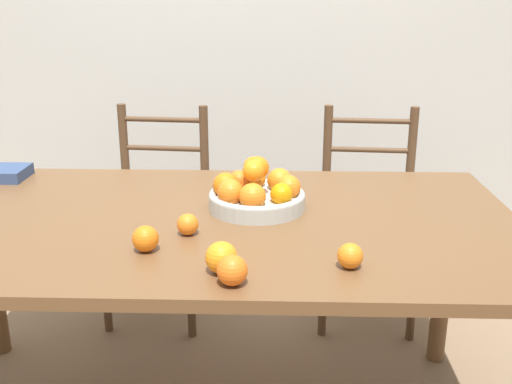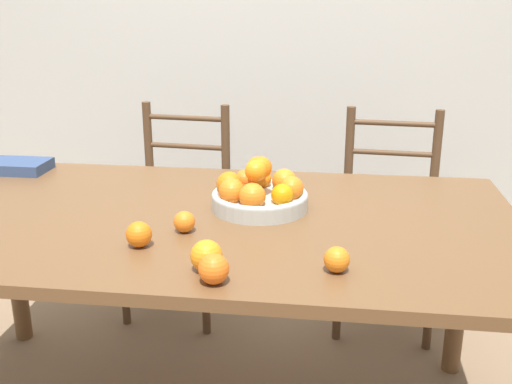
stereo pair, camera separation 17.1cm
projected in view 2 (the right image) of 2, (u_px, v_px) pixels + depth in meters
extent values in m
cube|color=beige|center=(262.00, 20.00, 3.16)|extent=(8.00, 0.06, 2.60)
cube|color=brown|center=(199.00, 221.00, 1.85)|extent=(1.97, 1.05, 0.03)
cylinder|color=brown|center=(14.00, 259.00, 2.51)|extent=(0.07, 0.07, 0.74)
cylinder|color=brown|center=(460.00, 286.00, 2.28)|extent=(0.07, 0.07, 0.74)
cylinder|color=#B2B7B2|center=(260.00, 202.00, 1.90)|extent=(0.31, 0.31, 0.05)
torus|color=#B2B7B2|center=(260.00, 195.00, 1.89)|extent=(0.31, 0.31, 0.02)
sphere|color=orange|center=(291.00, 188.00, 1.87)|extent=(0.08, 0.08, 0.08)
sphere|color=orange|center=(284.00, 181.00, 1.94)|extent=(0.08, 0.08, 0.08)
sphere|color=orange|center=(262.00, 179.00, 1.98)|extent=(0.06, 0.06, 0.06)
sphere|color=orange|center=(245.00, 179.00, 1.97)|extent=(0.07, 0.07, 0.07)
sphere|color=orange|center=(229.00, 185.00, 1.90)|extent=(0.08, 0.08, 0.08)
sphere|color=orange|center=(232.00, 191.00, 1.84)|extent=(0.08, 0.08, 0.08)
sphere|color=orange|center=(252.00, 196.00, 1.79)|extent=(0.08, 0.08, 0.08)
sphere|color=orange|center=(282.00, 195.00, 1.82)|extent=(0.07, 0.07, 0.07)
sphere|color=orange|center=(261.00, 168.00, 1.87)|extent=(0.07, 0.07, 0.07)
sphere|color=orange|center=(257.00, 166.00, 1.90)|extent=(0.06, 0.06, 0.06)
sphere|color=orange|center=(256.00, 171.00, 1.84)|extent=(0.07, 0.07, 0.07)
sphere|color=orange|center=(337.00, 259.00, 1.46)|extent=(0.06, 0.06, 0.06)
sphere|color=orange|center=(184.00, 222.00, 1.71)|extent=(0.06, 0.06, 0.06)
sphere|color=orange|center=(207.00, 256.00, 1.46)|extent=(0.08, 0.08, 0.08)
sphere|color=orange|center=(214.00, 269.00, 1.40)|extent=(0.07, 0.07, 0.07)
sphere|color=orange|center=(139.00, 234.00, 1.61)|extent=(0.07, 0.07, 0.07)
cylinder|color=#513823|center=(124.00, 276.00, 2.66)|extent=(0.04, 0.04, 0.47)
cylinder|color=#513823|center=(205.00, 284.00, 2.58)|extent=(0.04, 0.04, 0.47)
cylinder|color=#513823|center=(152.00, 199.00, 2.92)|extent=(0.04, 0.04, 0.95)
cylinder|color=#513823|center=(227.00, 205.00, 2.84)|extent=(0.04, 0.04, 0.95)
cube|color=#513823|center=(176.00, 212.00, 2.71)|extent=(0.45, 0.44, 0.04)
cylinder|color=#513823|center=(188.00, 174.00, 2.84)|extent=(0.38, 0.06, 0.02)
cylinder|color=#513823|center=(186.00, 146.00, 2.80)|extent=(0.38, 0.06, 0.02)
cylinder|color=#513823|center=(185.00, 118.00, 2.75)|extent=(0.38, 0.06, 0.02)
cylinder|color=#513823|center=(338.00, 289.00, 2.54)|extent=(0.04, 0.04, 0.47)
cylinder|color=#513823|center=(431.00, 298.00, 2.47)|extent=(0.04, 0.04, 0.47)
cylinder|color=#513823|center=(346.00, 208.00, 2.80)|extent=(0.04, 0.04, 0.95)
cylinder|color=#513823|center=(430.00, 214.00, 2.73)|extent=(0.04, 0.04, 0.95)
cube|color=#513823|center=(388.00, 221.00, 2.59)|extent=(0.45, 0.43, 0.04)
cylinder|color=#513823|center=(390.00, 182.00, 2.72)|extent=(0.38, 0.05, 0.02)
cylinder|color=#513823|center=(392.00, 153.00, 2.68)|extent=(0.38, 0.05, 0.02)
cylinder|color=#513823|center=(394.00, 123.00, 2.64)|extent=(0.38, 0.05, 0.02)
cube|color=#334770|center=(17.00, 166.00, 2.31)|extent=(0.24, 0.16, 0.04)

